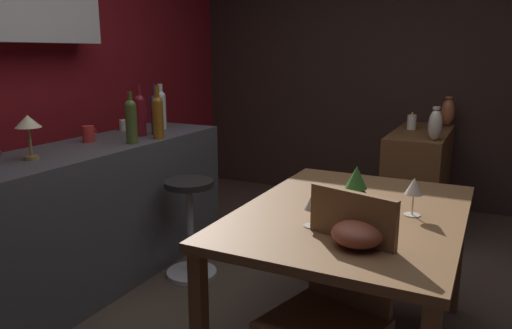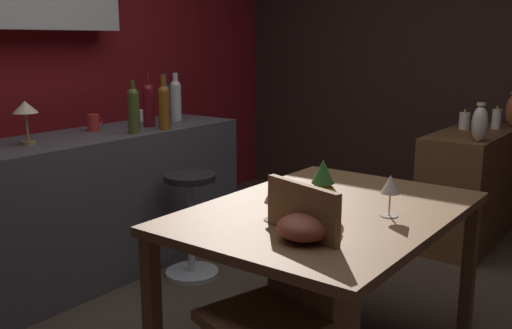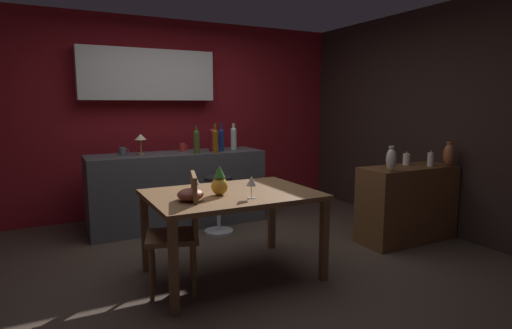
{
  "view_description": "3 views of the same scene",
  "coord_description": "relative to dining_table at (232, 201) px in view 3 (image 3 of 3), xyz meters",
  "views": [
    {
      "loc": [
        -2.3,
        -0.91,
        1.47
      ],
      "look_at": [
        0.27,
        0.37,
        0.8
      ],
      "focal_mm": 33.97,
      "sensor_mm": 36.0,
      "label": 1
    },
    {
      "loc": [
        -2.28,
        -1.55,
        1.47
      ],
      "look_at": [
        0.12,
        0.25,
        0.81
      ],
      "focal_mm": 40.14,
      "sensor_mm": 36.0,
      "label": 2
    },
    {
      "loc": [
        -1.55,
        -3.51,
        1.49
      ],
      "look_at": [
        0.36,
        0.19,
        0.87
      ],
      "focal_mm": 29.1,
      "sensor_mm": 36.0,
      "label": 3
    }
  ],
  "objects": [
    {
      "name": "wine_glass_left",
      "position": [
        -0.29,
        0.1,
        0.18
      ],
      "size": [
        0.07,
        0.07,
        0.15
      ],
      "color": "silver",
      "rests_on": "dining_table"
    },
    {
      "name": "chair_near_window",
      "position": [
        -0.47,
        -0.07,
        -0.16
      ],
      "size": [
        0.49,
        0.49,
        0.94
      ],
      "color": "brown",
      "rests_on": "ground_plane"
    },
    {
      "name": "cup_white",
      "position": [
        0.61,
        1.9,
        0.28
      ],
      "size": [
        0.11,
        0.08,
        0.08
      ],
      "color": "white",
      "rests_on": "kitchen_counter"
    },
    {
      "name": "wine_glass_right",
      "position": [
        0.06,
        -0.27,
        0.21
      ],
      "size": [
        0.08,
        0.08,
        0.18
      ],
      "color": "silver",
      "rests_on": "dining_table"
    },
    {
      "name": "cup_red",
      "position": [
        0.13,
        1.79,
        0.29
      ],
      "size": [
        0.11,
        0.08,
        0.11
      ],
      "color": "red",
      "rests_on": "kitchen_counter"
    },
    {
      "name": "pillar_candle_short",
      "position": [
        2.13,
        0.08,
        0.22
      ],
      "size": [
        0.08,
        0.08,
        0.15
      ],
      "color": "white",
      "rests_on": "sideboard_cabinet"
    },
    {
      "name": "wall_side_right",
      "position": [
        2.7,
        0.65,
        0.64
      ],
      "size": [
        0.1,
        4.4,
        2.6
      ],
      "primitive_type": "cube",
      "color": "#33231E",
      "rests_on": "ground_plane"
    },
    {
      "name": "cup_slate",
      "position": [
        -0.59,
        1.74,
        0.28
      ],
      "size": [
        0.12,
        0.08,
        0.09
      ],
      "color": "#515660",
      "rests_on": "kitchen_counter"
    },
    {
      "name": "kitchen_counter",
      "position": [
        0.03,
        1.69,
        -0.21
      ],
      "size": [
        2.1,
        0.6,
        0.9
      ],
      "primitive_type": "cube",
      "color": "#4C4C51",
      "rests_on": "ground_plane"
    },
    {
      "name": "dining_table",
      "position": [
        0.0,
        0.0,
        0.0
      ],
      "size": [
        1.4,
        0.99,
        0.74
      ],
      "color": "brown",
      "rests_on": "ground_plane"
    },
    {
      "name": "pineapple_centerpiece",
      "position": [
        -0.13,
        -0.05,
        0.18
      ],
      "size": [
        0.14,
        0.14,
        0.25
      ],
      "color": "gold",
      "rests_on": "dining_table"
    },
    {
      "name": "vase_copper",
      "position": [
        2.49,
        -0.17,
        0.28
      ],
      "size": [
        0.12,
        0.12,
        0.26
      ],
      "color": "#B26038",
      "rests_on": "sideboard_cabinet"
    },
    {
      "name": "counter_lamp",
      "position": [
        -0.4,
        1.67,
        0.42
      ],
      "size": [
        0.14,
        0.14,
        0.24
      ],
      "color": "#A58447",
      "rests_on": "kitchen_counter"
    },
    {
      "name": "wine_bottle_amber",
      "position": [
        0.44,
        1.46,
        0.4
      ],
      "size": [
        0.07,
        0.07,
        0.35
      ],
      "color": "#8C5114",
      "rests_on": "kitchen_counter"
    },
    {
      "name": "wall_kitchen_back",
      "position": [
        0.09,
        2.42,
        0.75
      ],
      "size": [
        5.2,
        0.33,
        2.6
      ],
      "color": "maroon",
      "rests_on": "ground_plane"
    },
    {
      "name": "vase_ceramic_ivory",
      "position": [
        1.66,
        -0.16,
        0.28
      ],
      "size": [
        0.1,
        0.1,
        0.25
      ],
      "color": "beige",
      "rests_on": "sideboard_cabinet"
    },
    {
      "name": "bar_stool",
      "position": [
        0.35,
        1.17,
        -0.31
      ],
      "size": [
        0.34,
        0.34,
        0.66
      ],
      "color": "#262323",
      "rests_on": "ground_plane"
    },
    {
      "name": "fruit_bowl",
      "position": [
        -0.41,
        -0.13,
        0.13
      ],
      "size": [
        0.2,
        0.2,
        0.1
      ],
      "primitive_type": "ellipsoid",
      "color": "#9E4C38",
      "rests_on": "dining_table"
    },
    {
      "name": "wine_bottle_cobalt",
      "position": [
        0.57,
        1.58,
        0.39
      ],
      "size": [
        0.07,
        0.07,
        0.35
      ],
      "color": "navy",
      "rests_on": "kitchen_counter"
    },
    {
      "name": "wine_bottle_ruby",
      "position": [
        0.46,
        1.63,
        0.39
      ],
      "size": [
        0.08,
        0.08,
        0.36
      ],
      "color": "maroon",
      "rests_on": "kitchen_counter"
    },
    {
      "name": "wine_bottle_clear",
      "position": [
        0.79,
        1.7,
        0.4
      ],
      "size": [
        0.08,
        0.08,
        0.34
      ],
      "color": "silver",
      "rests_on": "kitchen_counter"
    },
    {
      "name": "pillar_candle_tall",
      "position": [
        2.29,
        -0.11,
        0.23
      ],
      "size": [
        0.07,
        0.07,
        0.17
      ],
      "color": "white",
      "rests_on": "sideboard_cabinet"
    },
    {
      "name": "ground_plane",
      "position": [
        0.15,
        0.35,
        -0.66
      ],
      "size": [
        9.0,
        9.0,
        0.0
      ],
      "primitive_type": "plane",
      "color": "#47382D"
    },
    {
      "name": "sideboard_cabinet",
      "position": [
        2.07,
        -0.02,
        -0.25
      ],
      "size": [
        1.1,
        0.44,
        0.82
      ],
      "primitive_type": "cube",
      "color": "brown",
      "rests_on": "ground_plane"
    },
    {
      "name": "wine_bottle_olive",
      "position": [
        0.22,
        1.5,
        0.39
      ],
      "size": [
        0.07,
        0.07,
        0.33
      ],
      "color": "#475623",
      "rests_on": "kitchen_counter"
    }
  ]
}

